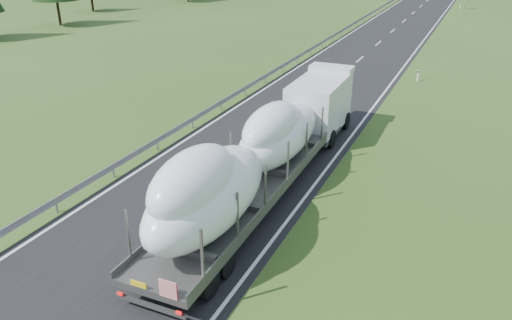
% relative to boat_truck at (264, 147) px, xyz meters
% --- Properties ---
extents(ground, '(400.00, 400.00, 0.00)m').
position_rel_boat_truck_xyz_m(ground, '(-2.60, -5.64, -2.48)').
color(ground, '#2F4B19').
rests_on(ground, ground).
extents(boat_truck, '(3.14, 21.23, 4.77)m').
position_rel_boat_truck_xyz_m(boat_truck, '(0.00, 0.00, 0.00)').
color(boat_truck, silver).
rests_on(boat_truck, ground).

